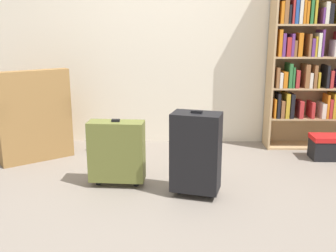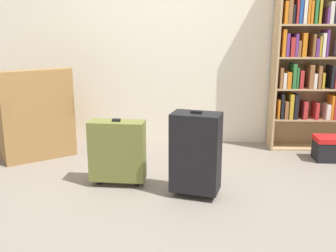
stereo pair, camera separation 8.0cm
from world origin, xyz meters
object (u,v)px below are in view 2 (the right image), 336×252
(armchair, at_px, (33,124))
(mug, at_px, (96,146))
(suitcase_black, at_px, (196,152))
(suitcase_olive, at_px, (117,151))
(bookshelf, at_px, (327,60))

(armchair, distance_m, mug, 0.69)
(suitcase_black, bearing_deg, mug, 133.32)
(armchair, relative_size, suitcase_black, 1.42)
(suitcase_black, bearing_deg, suitcase_olive, 163.83)
(suitcase_olive, bearing_deg, suitcase_black, -16.17)
(bookshelf, distance_m, suitcase_olive, 2.44)
(mug, bearing_deg, suitcase_black, -46.68)
(suitcase_olive, bearing_deg, armchair, 141.83)
(suitcase_olive, bearing_deg, mug, 113.67)
(bookshelf, height_order, armchair, bookshelf)
(suitcase_black, bearing_deg, bookshelf, 43.99)
(armchair, xyz_separation_m, suitcase_black, (1.68, -1.00, 0.04))
(mug, bearing_deg, armchair, -169.00)
(armchair, xyz_separation_m, suitcase_olive, (1.03, -0.81, -0.02))
(mug, relative_size, suitcase_black, 0.17)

